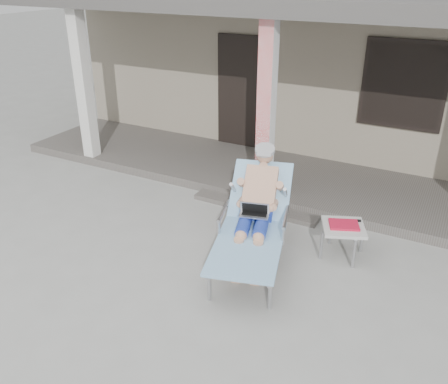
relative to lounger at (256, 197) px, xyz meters
The scene contains 7 objects.
ground 1.19m from the lounger, 126.65° to the right, with size 60.00×60.00×0.00m, color #9E9E99.
house 5.89m from the lounger, 95.06° to the left, with size 10.40×5.40×3.30m.
porch_deck 2.48m from the lounger, 102.56° to the left, with size 10.00×2.00×0.15m, color #605B56.
porch_overhang 3.03m from the lounger, 102.86° to the left, with size 10.00×2.30×2.85m.
porch_step 1.49m from the lounger, 113.94° to the left, with size 2.00×0.30×0.07m, color #605B56.
lounger is the anchor object (origin of this frame).
side_table 1.20m from the lounger, 27.54° to the left, with size 0.67×0.67×0.46m.
Camera 1 is at (2.60, -4.07, 3.39)m, focal length 38.00 mm.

